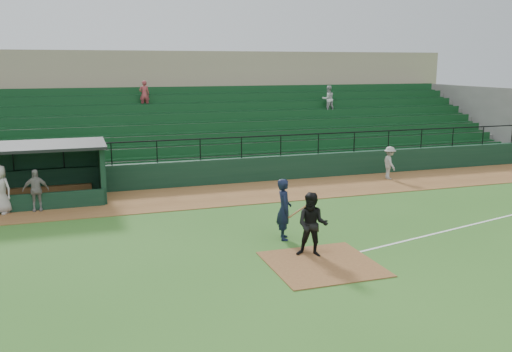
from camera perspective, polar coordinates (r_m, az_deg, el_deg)
name	(u,v)px	position (r m, az deg, el deg)	size (l,w,h in m)	color
ground	(308,253)	(16.71, 5.47, -8.01)	(90.00, 90.00, 0.00)	#2D5E1E
warning_track	(234,194)	(23.93, -2.27, -1.87)	(40.00, 4.00, 0.03)	brown
home_plate_dirt	(322,264)	(15.85, 6.94, -9.09)	(3.00, 3.00, 0.03)	brown
foul_line	(495,219)	(21.95, 23.67, -4.14)	(18.00, 0.09, 0.01)	white
stadium_structure	(193,122)	(31.66, -6.58, 5.57)	(38.00, 13.08, 6.40)	black
batter_at_plate	(284,209)	(17.66, 2.96, -3.48)	(1.11, 0.82, 2.00)	black
umpire	(312,225)	(16.15, 5.90, -5.09)	(0.94, 0.73, 1.94)	black
runner	(390,163)	(27.58, 13.78, 1.35)	(1.04, 0.60, 1.61)	#9A9690
dugout_player_a	(36,190)	(22.60, -22.01, -1.37)	(0.96, 0.40, 1.63)	gray
dugout_player_b	(0,189)	(22.71, -25.14, -1.27)	(0.91, 0.59, 1.86)	#ACA6A1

